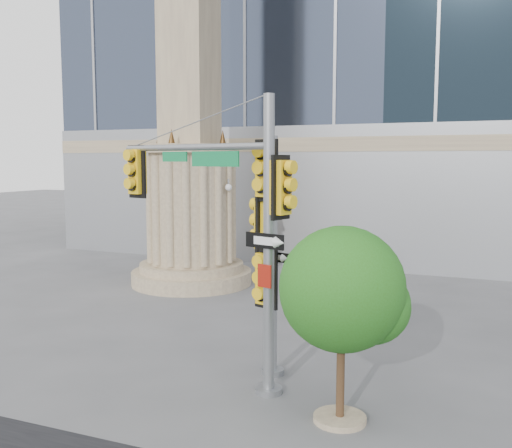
% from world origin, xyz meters
% --- Properties ---
extents(ground, '(120.00, 120.00, 0.00)m').
position_xyz_m(ground, '(0.00, 0.00, 0.00)').
color(ground, '#545456').
rests_on(ground, ground).
extents(monument, '(4.40, 4.40, 16.60)m').
position_xyz_m(monument, '(-6.00, 9.00, 5.52)').
color(monument, gray).
rests_on(monument, ground).
extents(main_signal_pole, '(4.37, 1.58, 5.77)m').
position_xyz_m(main_signal_pole, '(-0.80, 1.05, 3.58)').
color(main_signal_pole, slate).
rests_on(main_signal_pole, ground).
extents(secondary_signal_pole, '(0.87, 0.80, 5.04)m').
position_xyz_m(secondary_signal_pole, '(-0.16, 1.63, 2.96)').
color(secondary_signal_pole, slate).
rests_on(secondary_signal_pole, ground).
extents(street_tree, '(2.21, 2.16, 3.45)m').
position_xyz_m(street_tree, '(1.84, 0.12, 2.27)').
color(street_tree, gray).
rests_on(street_tree, ground).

